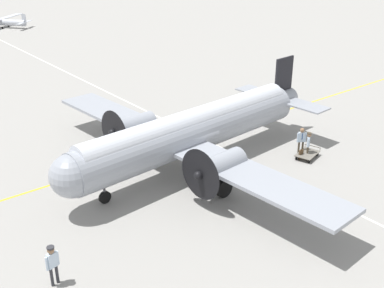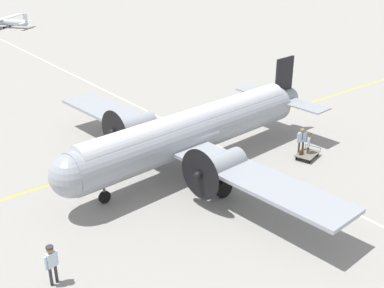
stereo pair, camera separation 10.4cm
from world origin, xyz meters
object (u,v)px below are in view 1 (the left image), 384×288
Objects in this scene: baggage_cart at (307,154)px; suitcase_near_door at (301,154)px; light_aircraft_distant at (1,22)px; passenger_boarding at (309,142)px; airliner_main at (187,133)px; ramp_agent at (302,138)px; crew_foreground at (52,261)px.

suitcase_near_door is at bearing -34.67° from baggage_cart.
suitcase_near_door reaches higher than baggage_cart.
light_aircraft_distant reaches higher than suitcase_near_door.
baggage_cart is (-0.09, -0.07, -0.80)m from passenger_boarding.
light_aircraft_distant is (6.93, 54.81, -1.56)m from airliner_main.
light_aircraft_distant is at bearing -123.93° from passenger_boarding.
light_aircraft_distant is at bearing 89.69° from suitcase_near_door.
suitcase_near_door is (-0.56, -0.51, -0.81)m from ramp_agent.
passenger_boarding is (18.05, 1.43, -0.11)m from crew_foreground.
crew_foreground is 18.10m from passenger_boarding.
ramp_agent is (7.17, -2.93, -1.30)m from airliner_main.
suitcase_near_door is (6.61, -3.44, -2.12)m from airliner_main.
passenger_boarding is at bearing -8.24° from crew_foreground.
baggage_cart is at bearing -19.18° from suitcase_near_door.
airliner_main is at bearing 11.71° from crew_foreground.
ramp_agent reaches higher than suitcase_near_door.
crew_foreground is 17.59m from suitcase_near_door.
light_aircraft_distant is (-0.22, 58.34, -0.21)m from passenger_boarding.
suitcase_near_door is at bearing -7.82° from crew_foreground.
baggage_cart is at bearing 113.25° from ramp_agent.
ramp_agent is 57.74m from light_aircraft_distant.
suitcase_near_door is at bearing 148.21° from airliner_main.
passenger_boarding is 0.94m from suitcase_near_door.
airliner_main is at bearing 9.97° from ramp_agent.
light_aircraft_distant is at bearing 60.63° from crew_foreground.
ramp_agent is 0.19× the size of light_aircraft_distant.
airliner_main is 8.22m from baggage_cart.
airliner_main is 34.92× the size of suitcase_near_door.
baggage_cart is (-0.11, -0.67, -0.85)m from ramp_agent.
baggage_cart is (17.96, 1.36, -0.91)m from crew_foreground.
airliner_main is 8.09m from passenger_boarding.
airliner_main is 12.57× the size of ramp_agent.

